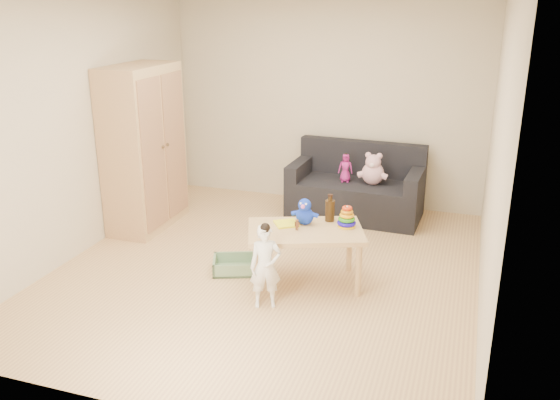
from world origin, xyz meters
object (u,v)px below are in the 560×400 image
(sofa, at_px, (355,199))
(play_table, at_px, (305,257))
(toddler, at_px, (266,267))
(wardrobe, at_px, (144,148))

(sofa, distance_m, play_table, 1.94)
(sofa, height_order, toddler, toddler)
(sofa, xyz_separation_m, play_table, (-0.08, -1.93, 0.05))
(play_table, xyz_separation_m, toddler, (-0.20, -0.52, 0.09))
(sofa, bearing_deg, toddler, -94.30)
(play_table, bearing_deg, wardrobe, 158.11)
(play_table, height_order, toddler, toddler)
(play_table, distance_m, toddler, 0.56)
(play_table, bearing_deg, toddler, -111.65)
(play_table, bearing_deg, sofa, 87.74)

